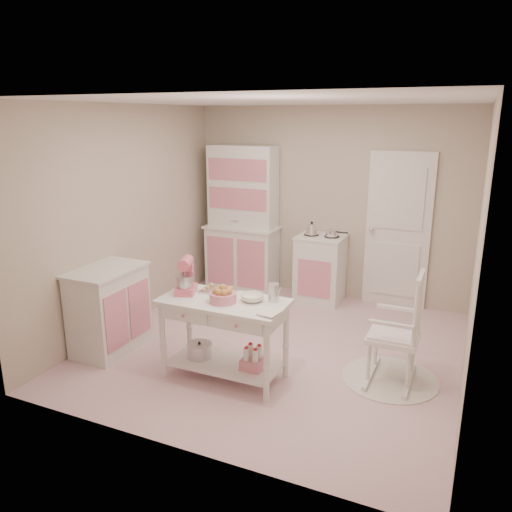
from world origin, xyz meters
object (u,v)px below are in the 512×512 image
at_px(base_cabinet, 109,310).
at_px(stand_mixer, 186,276).
at_px(hutch, 242,219).
at_px(rocking_chair, 394,327).
at_px(stove, 320,269).
at_px(work_table, 224,339).
at_px(bread_basket, 223,297).

relative_size(base_cabinet, stand_mixer, 2.71).
bearing_deg(hutch, rocking_chair, -36.78).
bearing_deg(base_cabinet, stove, 55.33).
height_order(hutch, stove, hutch).
bearing_deg(stove, hutch, 177.61).
bearing_deg(work_table, hutch, 111.82).
distance_m(hutch, stand_mixer, 2.49).
xyz_separation_m(work_table, bread_basket, (0.02, -0.05, 0.45)).
bearing_deg(stand_mixer, hutch, 84.46).
relative_size(work_table, bread_basket, 4.80).
xyz_separation_m(rocking_chair, work_table, (-1.48, -0.60, -0.15)).
xyz_separation_m(rocking_chair, stand_mixer, (-1.90, -0.58, 0.42)).
distance_m(base_cabinet, rocking_chair, 2.95).
height_order(stand_mixer, bread_basket, stand_mixer).
bearing_deg(hutch, stand_mixer, -77.03).
distance_m(stove, base_cabinet, 2.87).
relative_size(base_cabinet, rocking_chair, 0.84).
distance_m(base_cabinet, stand_mixer, 1.11).
xyz_separation_m(stove, base_cabinet, (-1.63, -2.36, 0.00)).
height_order(hutch, bread_basket, hutch).
relative_size(stove, work_table, 0.77).
bearing_deg(bread_basket, stove, 85.27).
bearing_deg(rocking_chair, work_table, -157.98).
height_order(rocking_chair, bread_basket, rocking_chair).
relative_size(rocking_chair, bread_basket, 4.40).
xyz_separation_m(hutch, bread_basket, (1.00, -2.49, -0.19)).
relative_size(hutch, stand_mixer, 6.12).
distance_m(rocking_chair, work_table, 1.61).
xyz_separation_m(stove, stand_mixer, (-0.64, -2.37, 0.51)).
bearing_deg(hutch, base_cabinet, -100.15).
xyz_separation_m(hutch, work_table, (0.98, -2.44, -0.64)).
height_order(stove, rocking_chair, rocking_chair).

